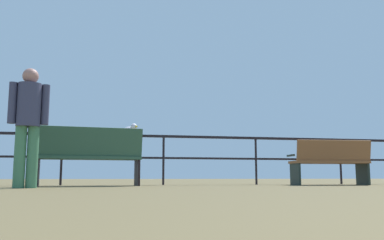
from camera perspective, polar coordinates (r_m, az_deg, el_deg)
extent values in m
cube|color=black|center=(8.32, 2.62, -2.42)|extent=(25.05, 0.05, 0.05)
cube|color=black|center=(8.29, 2.64, -5.38)|extent=(25.05, 0.04, 0.04)
cylinder|color=black|center=(8.07, -17.75, -5.28)|extent=(0.04, 0.04, 0.95)
cylinder|color=black|center=(8.10, -4.01, -5.65)|extent=(0.04, 0.04, 0.95)
cylinder|color=black|center=(8.58, 8.92, -5.70)|extent=(0.04, 0.04, 0.95)
cylinder|color=black|center=(9.43, 20.00, -5.51)|extent=(0.04, 0.04, 0.95)
cube|color=#2E513D|center=(7.32, -14.10, -5.17)|extent=(1.78, 0.62, 0.05)
cube|color=#2E513D|center=(7.12, -13.94, -3.03)|extent=(1.75, 0.30, 0.52)
cube|color=black|center=(7.40, -7.66, -7.22)|extent=(0.08, 0.42, 0.48)
cube|color=black|center=(7.59, -7.83, -4.37)|extent=(0.07, 0.33, 0.04)
cube|color=black|center=(7.32, -20.73, -6.78)|extent=(0.08, 0.42, 0.48)
cube|color=black|center=(7.51, -20.50, -3.91)|extent=(0.07, 0.33, 0.04)
cube|color=brown|center=(8.46, 18.55, -5.62)|extent=(1.50, 0.63, 0.05)
cube|color=brown|center=(8.25, 19.20, -4.10)|extent=(1.47, 0.24, 0.42)
cube|color=#202C26|center=(8.77, 22.72, -6.92)|extent=(0.08, 0.46, 0.44)
cube|color=#202C26|center=(8.96, 21.94, -4.67)|extent=(0.06, 0.36, 0.04)
cube|color=#202C26|center=(8.18, 14.21, -7.26)|extent=(0.08, 0.46, 0.44)
cube|color=#202C26|center=(8.38, 13.61, -4.83)|extent=(0.06, 0.36, 0.04)
cylinder|color=#3E7450|center=(6.28, -21.38, -4.85)|extent=(0.16, 0.16, 0.87)
cylinder|color=#3E7450|center=(6.28, -22.89, -4.77)|extent=(0.16, 0.16, 0.87)
cylinder|color=#373851|center=(6.36, -21.78, 1.96)|extent=(0.33, 0.33, 0.63)
cylinder|color=#373851|center=(6.37, -19.78, 2.00)|extent=(0.11, 0.11, 0.59)
cylinder|color=#373851|center=(6.36, -23.77, 2.22)|extent=(0.11, 0.11, 0.59)
sphere|color=#A77265|center=(6.44, -21.59, 5.71)|extent=(0.23, 0.23, 0.23)
ellipsoid|color=white|center=(8.08, -8.79, -1.46)|extent=(0.31, 0.31, 0.15)
ellipsoid|color=gray|center=(8.08, -8.79, -1.30)|extent=(0.26, 0.26, 0.05)
sphere|color=white|center=(8.01, -8.13, -0.92)|extent=(0.12, 0.12, 0.12)
cone|color=gold|center=(7.95, -7.68, -0.89)|extent=(0.07, 0.07, 0.05)
cube|color=gray|center=(8.18, -9.58, -1.47)|extent=(0.12, 0.12, 0.02)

